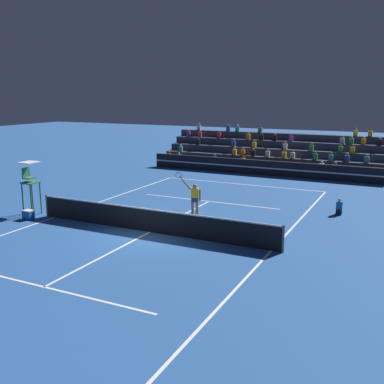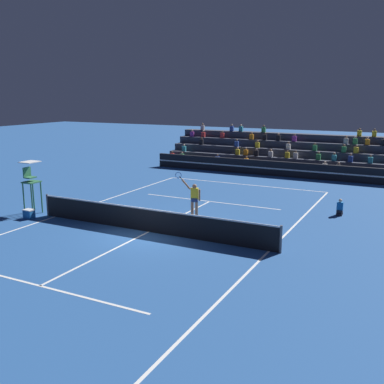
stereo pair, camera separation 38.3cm
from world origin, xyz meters
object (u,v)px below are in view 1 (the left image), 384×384
Objects in this scene: ball_kid_courtside at (339,208)px; tennis_player at (194,199)px; tennis_ball at (206,224)px; umpire_chair at (30,181)px; equipment_cooler at (28,215)px.

tennis_player is (-6.27, -3.84, 0.65)m from ball_kid_courtside.
ball_kid_courtside is 12.43× the size of tennis_ball.
equipment_cooler is (0.56, -0.80, -1.49)m from umpire_chair.
equipment_cooler is at bearing -160.33° from tennis_ball.
equipment_cooler is at bearing -54.67° from umpire_chair.
tennis_ball is at bearing -139.08° from ball_kid_courtside.
equipment_cooler is (-7.20, -3.68, -0.76)m from tennis_player.
umpire_chair is 8.31m from tennis_player.
umpire_chair is at bearing 125.33° from equipment_cooler.
umpire_chair is 1.14× the size of tennis_player.
ball_kid_courtside is (14.03, 6.72, -1.39)m from umpire_chair.
umpire_chair reaches higher than ball_kid_courtside.
equipment_cooler is at bearing -152.95° from tennis_player.
equipment_cooler is (-13.46, -7.52, -0.10)m from ball_kid_courtside.
tennis_player reaches higher than tennis_ball.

